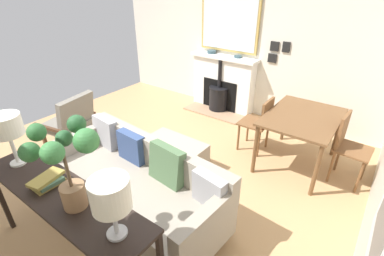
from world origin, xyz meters
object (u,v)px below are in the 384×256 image
at_px(ottoman, 173,153).
at_px(armchair_accent, 71,120).
at_px(fireplace, 222,86).
at_px(sofa, 137,184).
at_px(console_table, 63,201).
at_px(book_stack, 48,181).
at_px(dining_chair_by_back_wall, 347,143).
at_px(table_lamp_near_end, 6,127).
at_px(mantel_bowl_near, 212,52).
at_px(dining_chair_near_fireplace, 260,121).
at_px(mantel_bowl_far, 238,56).
at_px(table_lamp_far_end, 110,196).
at_px(dining_table, 302,122).
at_px(potted_plant, 67,157).

relative_size(ottoman, armchair_accent, 0.96).
xyz_separation_m(fireplace, ottoman, (2.07, 0.50, -0.23)).
xyz_separation_m(sofa, armchair_accent, (-0.34, -1.72, 0.13)).
xyz_separation_m(ottoman, console_table, (1.63, 0.19, 0.47)).
height_order(book_stack, dining_chair_by_back_wall, dining_chair_by_back_wall).
distance_m(armchair_accent, book_stack, 1.94).
bearing_deg(dining_chair_by_back_wall, table_lamp_near_end, -41.09).
xyz_separation_m(fireplace, mantel_bowl_near, (-0.04, -0.29, 0.61)).
height_order(book_stack, dining_chair_near_fireplace, book_stack).
bearing_deg(dining_chair_near_fireplace, armchair_accent, -55.05).
distance_m(ottoman, armchair_accent, 1.62).
bearing_deg(sofa, book_stack, -12.58).
relative_size(dining_chair_near_fireplace, dining_chair_by_back_wall, 0.93).
xyz_separation_m(mantel_bowl_far, console_table, (3.74, 0.42, -0.36)).
bearing_deg(table_lamp_far_end, table_lamp_near_end, -90.00).
distance_m(sofa, book_stack, 0.94).
bearing_deg(table_lamp_near_end, dining_table, 146.43).
relative_size(mantel_bowl_near, mantel_bowl_far, 1.19).
bearing_deg(table_lamp_near_end, table_lamp_far_end, 90.00).
bearing_deg(fireplace, armchair_accent, -21.75).
bearing_deg(armchair_accent, dining_chair_near_fireplace, 124.95).
relative_size(potted_plant, dining_chair_near_fireplace, 0.82).
distance_m(book_stack, dining_chair_near_fireplace, 2.81).
bearing_deg(fireplace, potted_plant, 14.26).
xyz_separation_m(sofa, console_table, (0.79, -0.00, 0.36)).
bearing_deg(ottoman, dining_table, 129.57).
bearing_deg(table_lamp_near_end, potted_plant, 90.21).
relative_size(fireplace, mantel_bowl_far, 9.18).
relative_size(mantel_bowl_far, dining_table, 0.12).
bearing_deg(console_table, mantel_bowl_near, -165.38).
bearing_deg(dining_chair_near_fireplace, table_lamp_far_end, 3.14).
bearing_deg(dining_chair_near_fireplace, potted_plant, -6.09).
distance_m(ottoman, dining_table, 1.74).
height_order(dining_table, dining_chair_near_fireplace, dining_chair_near_fireplace).
relative_size(book_stack, dining_chair_by_back_wall, 0.33).
bearing_deg(sofa, table_lamp_near_end, -41.21).
xyz_separation_m(table_lamp_near_end, book_stack, (-0.00, 0.51, -0.34)).
distance_m(console_table, dining_table, 2.92).
distance_m(mantel_bowl_near, book_stack, 3.83).
height_order(mantel_bowl_near, dining_chair_by_back_wall, mantel_bowl_near).
distance_m(book_stack, dining_table, 3.00).
height_order(fireplace, book_stack, fireplace).
distance_m(armchair_accent, dining_chair_by_back_wall, 3.74).
bearing_deg(mantel_bowl_far, mantel_bowl_near, -90.00).
height_order(sofa, ottoman, sofa).
height_order(mantel_bowl_near, table_lamp_near_end, table_lamp_near_end).
distance_m(ottoman, table_lamp_near_end, 1.94).
height_order(armchair_accent, table_lamp_near_end, table_lamp_near_end).
height_order(ottoman, dining_table, dining_table).
xyz_separation_m(table_lamp_near_end, dining_table, (-2.70, 1.79, -0.52)).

